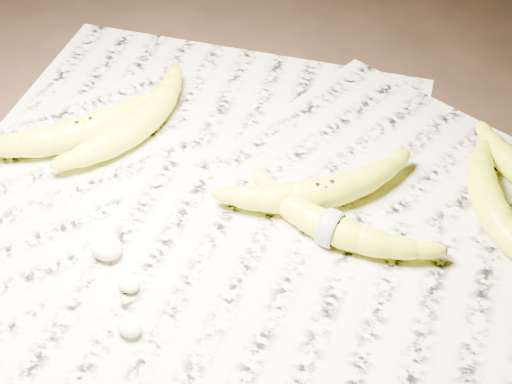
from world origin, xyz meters
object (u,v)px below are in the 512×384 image
Objects in this scene: banana_left_b at (140,121)px; banana_taped at (330,226)px; banana_upper_b at (491,205)px; banana_center at (323,191)px; banana_left_a at (85,129)px.

banana_taped is at bearing -94.20° from banana_left_b.
banana_taped is 0.19m from banana_upper_b.
banana_left_b is 0.98× the size of banana_center.
banana_center is (0.30, 0.09, -0.00)m from banana_left_a.
banana_upper_b reaches higher than banana_taped.
banana_upper_b is (0.17, 0.09, -0.00)m from banana_center.
banana_left_a is at bearing -176.93° from banana_taped.
banana_center reaches higher than banana_taped.
banana_center is (0.26, 0.03, -0.00)m from banana_left_b.
banana_center is 0.19m from banana_upper_b.
banana_left_a is 0.34m from banana_taped.
banana_taped is (0.29, -0.01, -0.00)m from banana_left_b.
banana_left_a is 0.07m from banana_left_b.
banana_left_b is 1.12× the size of banana_upper_b.
banana_upper_b is at bearing -76.00° from banana_left_b.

